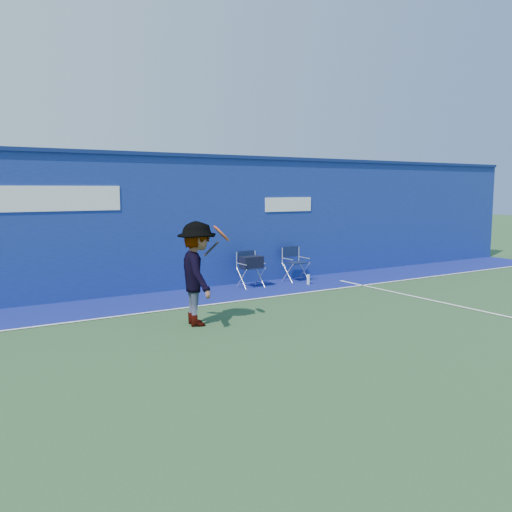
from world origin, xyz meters
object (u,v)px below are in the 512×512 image
water_bottle (308,280)px  tennis_player (197,273)px  directors_chair_left (251,272)px  directors_chair_right (295,271)px

water_bottle → tennis_player: size_ratio=0.14×
directors_chair_left → water_bottle: 1.45m
directors_chair_right → tennis_player: size_ratio=0.49×
tennis_player → directors_chair_left: bearing=44.1°
directors_chair_left → directors_chair_right: 1.41m
directors_chair_left → water_bottle: size_ratio=3.42×
tennis_player → directors_chair_right: bearing=33.7°
directors_chair_left → tennis_player: size_ratio=0.48×
directors_chair_left → water_bottle: bearing=-16.7°
directors_chair_left → directors_chair_right: (1.40, 0.15, -0.08)m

